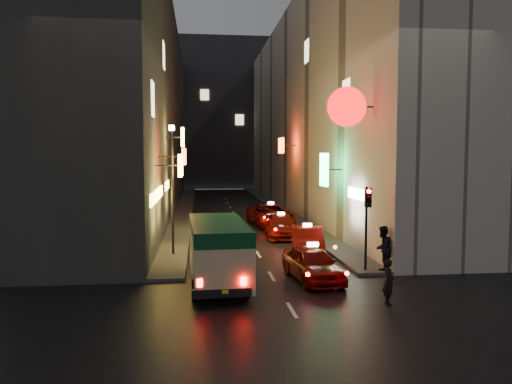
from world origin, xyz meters
name	(u,v)px	position (x,y,z in m)	size (l,w,h in m)	color
ground	(323,362)	(0.00, 0.00, 0.00)	(120.00, 120.00, 0.00)	black
building_left	(140,109)	(-8.00, 33.99, 9.00)	(7.41, 52.00, 18.00)	#363431
building_right	(317,111)	(8.00, 33.99, 9.00)	(8.14, 52.00, 18.00)	#AEA89F
building_far	(217,115)	(0.00, 66.00, 11.00)	(30.00, 10.00, 22.00)	#2F2F33
sidewalk_left	(184,209)	(-4.25, 34.00, 0.07)	(1.50, 52.00, 0.15)	#474542
sidewalk_right	(277,208)	(4.25, 34.00, 0.07)	(1.50, 52.00, 0.15)	#474542
minibus	(218,245)	(-2.22, 7.27, 1.55)	(2.25, 5.78, 2.45)	beige
taxi_near	(313,261)	(1.51, 7.62, 0.79)	(2.65, 5.18, 1.75)	#660A04
taxi_second	(307,239)	(2.35, 12.42, 0.84)	(3.02, 5.55, 1.84)	#660A04
taxi_third	(281,224)	(1.99, 18.16, 0.78)	(2.34, 5.02, 1.73)	#660A04
taxi_far	(271,213)	(2.07, 22.96, 0.89)	(2.90, 5.79, 1.94)	#660A04
pedestrian_crossing	(389,279)	(3.30, 4.27, 0.86)	(0.57, 0.37, 1.73)	black
pedestrian_sidewalk	(383,245)	(4.70, 8.50, 1.20)	(0.79, 0.49, 2.09)	black
traffic_light	(367,210)	(4.00, 8.47, 2.69)	(0.26, 0.43, 3.50)	black
lamp_post	(172,180)	(-4.20, 13.00, 3.72)	(0.28, 0.28, 6.22)	black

